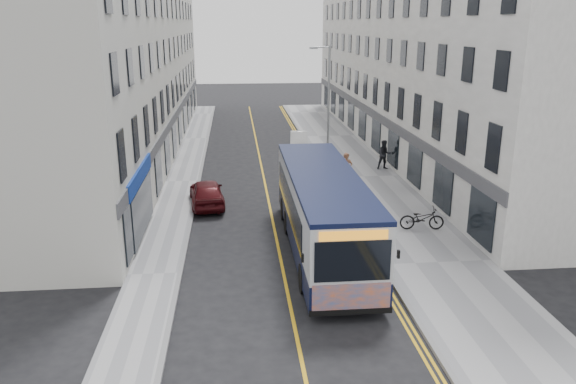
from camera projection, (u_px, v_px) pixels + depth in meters
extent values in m
plane|color=black|center=(280.00, 259.00, 23.19)|extent=(140.00, 140.00, 0.00)
cube|color=#949497|center=(364.00, 177.00, 35.18)|extent=(4.50, 64.00, 0.12)
cube|color=#949497|center=(182.00, 182.00, 34.14)|extent=(2.00, 64.00, 0.12)
cube|color=slate|center=(328.00, 178.00, 34.97)|extent=(0.18, 64.00, 0.13)
cube|color=slate|center=(199.00, 181.00, 34.23)|extent=(0.18, 64.00, 0.13)
cube|color=gold|center=(264.00, 181.00, 34.62)|extent=(0.12, 64.00, 0.01)
cube|color=gold|center=(321.00, 179.00, 34.95)|extent=(0.10, 64.00, 0.01)
cube|color=gold|center=(324.00, 179.00, 34.96)|extent=(0.10, 64.00, 0.01)
cube|color=white|center=(409.00, 62.00, 42.37)|extent=(6.00, 46.00, 13.00)
cube|color=beige|center=(132.00, 64.00, 40.49)|extent=(6.00, 46.00, 13.00)
cylinder|color=#909498|center=(328.00, 110.00, 35.76)|extent=(0.14, 0.14, 8.00)
cylinder|color=#909498|center=(322.00, 47.00, 34.58)|extent=(1.00, 0.08, 0.08)
cube|color=#909498|center=(314.00, 48.00, 34.55)|extent=(0.50, 0.18, 0.12)
cube|color=black|center=(322.00, 233.00, 23.57)|extent=(2.70, 11.87, 0.97)
cube|color=silver|center=(323.00, 200.00, 23.14)|extent=(2.70, 11.87, 1.94)
cube|color=black|center=(324.00, 176.00, 22.84)|extent=(2.72, 11.87, 0.17)
cube|color=black|center=(289.00, 202.00, 23.70)|extent=(0.04, 9.28, 1.24)
cube|color=black|center=(352.00, 200.00, 23.95)|extent=(0.04, 9.28, 1.24)
cube|color=black|center=(353.00, 261.00, 17.50)|extent=(2.43, 0.04, 1.35)
cube|color=orange|center=(351.00, 299.00, 17.87)|extent=(2.54, 0.04, 1.03)
cube|color=orange|center=(354.00, 236.00, 17.24)|extent=(2.16, 0.04, 0.30)
cylinder|color=black|center=(304.00, 278.00, 20.15)|extent=(0.30, 1.08, 1.08)
cylinder|color=black|center=(371.00, 276.00, 20.38)|extent=(0.30, 1.08, 1.08)
cylinder|color=black|center=(288.00, 222.00, 25.81)|extent=(0.30, 1.08, 1.08)
cylinder|color=black|center=(340.00, 221.00, 26.03)|extent=(0.30, 1.08, 1.08)
cylinder|color=black|center=(284.00, 209.00, 27.66)|extent=(0.30, 1.08, 1.08)
cylinder|color=black|center=(333.00, 207.00, 27.88)|extent=(0.30, 1.08, 1.08)
imported|color=black|center=(422.00, 218.00, 25.98)|extent=(2.11, 0.93, 1.07)
imported|color=brown|center=(346.00, 169.00, 32.96)|extent=(0.76, 0.55, 1.95)
imported|color=black|center=(384.00, 155.00, 36.63)|extent=(0.94, 0.73, 1.92)
imported|color=silver|center=(299.00, 140.00, 43.59)|extent=(1.70, 3.85, 1.23)
imported|color=#460B0F|center=(207.00, 193.00, 29.69)|extent=(2.17, 4.40, 1.45)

